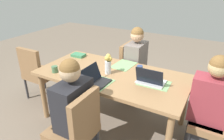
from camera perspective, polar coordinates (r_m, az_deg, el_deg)
The scene contains 19 objects.
ground_plane at distance 2.98m, azimuth 0.00°, elevation -13.86°, with size 10.00×10.00×0.00m, color #756656.
dining_table at distance 2.62m, azimuth 0.00°, elevation -2.55°, with size 1.91×0.95×0.74m.
chair_head_right_left_near at distance 2.53m, azimuth 26.76°, elevation -10.90°, with size 0.44×0.44×0.90m.
person_head_right_left_near at distance 2.45m, azimuth 25.34°, elevation -11.02°, with size 0.40×0.36×1.19m.
chair_far_left_mid at distance 3.35m, azimuth 5.82°, elevation 0.60°, with size 0.44×0.44×0.90m.
person_far_left_mid at distance 3.26m, azimuth 6.61°, elevation 0.39°, with size 0.36×0.40×1.19m.
chair_near_left_far at distance 2.13m, azimuth -9.86°, elevation -15.53°, with size 0.44×0.44×0.90m.
person_near_left_far at distance 2.19m, azimuth -10.49°, elevation -13.44°, with size 0.36×0.40×1.19m.
chair_head_left_right_near at distance 3.43m, azimuth -20.30°, elevation -0.30°, with size 0.44×0.44×0.90m.
flower_vase at distance 2.53m, azimuth -1.10°, elevation 1.92°, with size 0.09×0.09×0.26m.
placemat_head_right_left_near at distance 2.40m, azimuth 11.72°, elevation -3.66°, with size 0.36×0.26×0.00m, color #7FAD70.
placemat_far_left_mid at distance 2.84m, azimuth 3.32°, elevation 1.41°, with size 0.36×0.26×0.00m, color #7FAD70.
placemat_near_left_far at distance 2.35m, azimuth -3.98°, elevation -3.83°, with size 0.36×0.26×0.00m, color #7FAD70.
laptop_near_left_far at distance 2.33m, azimuth -4.75°, elevation -3.01°, with size 0.22×0.32×0.21m.
laptop_head_right_left_near at distance 2.37m, azimuth 10.76°, elevation -2.83°, with size 0.32×0.22×0.21m.
coffee_mug_near_left at distance 2.64m, azimuth 7.79°, elevation 0.34°, with size 0.08×0.08×0.09m, color #33477A.
coffee_mug_near_right at distance 2.48m, azimuth -11.61°, elevation -1.74°, with size 0.08×0.08×0.08m, color #DBC64C.
coffee_mug_centre_left at distance 2.71m, azimuth -15.81°, elevation 0.21°, with size 0.08×0.08×0.08m, color #47704C.
book_red_cover at distance 3.19m, azimuth -9.42°, elevation 4.15°, with size 0.20×0.14×0.04m, color #3D7F56.
Camera 1 is at (1.14, -2.03, 1.87)m, focal length 32.48 mm.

